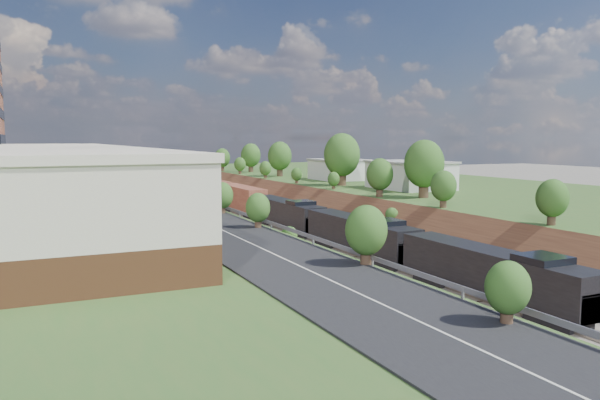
# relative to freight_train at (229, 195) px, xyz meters

# --- Properties ---
(platform_left) EXTENTS (44.00, 180.00, 5.00)m
(platform_left) POSITION_rel_freight_train_xyz_m (-35.60, -17.39, -0.17)
(platform_left) COLOR #355D26
(platform_left) RESTS_ON ground
(platform_right) EXTENTS (44.00, 180.00, 5.00)m
(platform_right) POSITION_rel_freight_train_xyz_m (30.40, -17.39, -0.17)
(platform_right) COLOR #355D26
(platform_right) RESTS_ON ground
(embankment_left) EXTENTS (10.00, 180.00, 10.00)m
(embankment_left) POSITION_rel_freight_train_xyz_m (-13.60, -17.39, -2.67)
(embankment_left) COLOR brown
(embankment_left) RESTS_ON ground
(embankment_right) EXTENTS (10.00, 180.00, 10.00)m
(embankment_right) POSITION_rel_freight_train_xyz_m (8.40, -17.39, -2.67)
(embankment_right) COLOR brown
(embankment_right) RESTS_ON ground
(rail_left_track) EXTENTS (1.58, 180.00, 0.18)m
(rail_left_track) POSITION_rel_freight_train_xyz_m (-5.20, -17.39, -2.58)
(rail_left_track) COLOR gray
(rail_left_track) RESTS_ON ground
(rail_right_track) EXTENTS (1.58, 180.00, 0.18)m
(rail_right_track) POSITION_rel_freight_train_xyz_m (0.00, -17.39, -2.58)
(rail_right_track) COLOR gray
(rail_right_track) RESTS_ON ground
(road) EXTENTS (8.00, 180.00, 0.10)m
(road) POSITION_rel_freight_train_xyz_m (-18.10, -17.39, 2.38)
(road) COLOR black
(road) RESTS_ON platform_left
(guardrail) EXTENTS (0.10, 171.00, 0.70)m
(guardrail) POSITION_rel_freight_train_xyz_m (-14.00, -17.59, 2.88)
(guardrail) COLOR #99999E
(guardrail) RESTS_ON platform_left
(commercial_building) EXTENTS (14.30, 62.30, 7.00)m
(commercial_building) POSITION_rel_freight_train_xyz_m (-30.60, -39.39, 5.83)
(commercial_building) COLOR brown
(commercial_building) RESTS_ON platform_left
(overpass) EXTENTS (24.50, 8.30, 7.40)m
(overpass) POSITION_rel_freight_train_xyz_m (-2.60, 44.61, 2.24)
(overpass) COLOR gray
(overpass) RESTS_ON ground
(white_building_near) EXTENTS (9.00, 12.00, 4.00)m
(white_building_near) POSITION_rel_freight_train_xyz_m (20.90, -25.39, 4.33)
(white_building_near) COLOR silver
(white_building_near) RESTS_ON platform_right
(white_building_far) EXTENTS (8.00, 10.00, 3.60)m
(white_building_far) POSITION_rel_freight_train_xyz_m (20.40, -3.39, 4.13)
(white_building_far) COLOR silver
(white_building_far) RESTS_ON platform_right
(tree_right_large) EXTENTS (5.25, 5.25, 7.61)m
(tree_right_large) POSITION_rel_freight_train_xyz_m (14.40, -37.39, 6.71)
(tree_right_large) COLOR #473323
(tree_right_large) RESTS_ON platform_right
(tree_left_crest) EXTENTS (2.45, 2.45, 3.55)m
(tree_left_crest) POSITION_rel_freight_train_xyz_m (-14.40, -57.39, 4.37)
(tree_left_crest) COLOR #473323
(tree_left_crest) RESTS_ON platform_left
(freight_train) EXTENTS (3.18, 144.60, 4.71)m
(freight_train) POSITION_rel_freight_train_xyz_m (0.00, 0.00, 0.00)
(freight_train) COLOR black
(freight_train) RESTS_ON ground
(suv) EXTENTS (3.43, 6.94, 1.89)m
(suv) POSITION_rel_freight_train_xyz_m (-19.55, -36.21, 3.37)
(suv) COLOR black
(suv) RESTS_ON road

